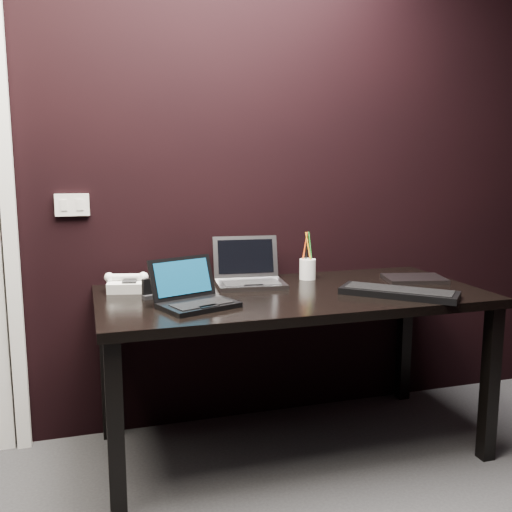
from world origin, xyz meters
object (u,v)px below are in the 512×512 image
object	(u,v)px
desk	(292,309)
mobile_phone	(148,291)
pen_cup	(308,268)
netbook	(194,297)
desk_phone	(127,284)
closed_laptop	(414,279)
ext_keyboard	(399,292)
silver_laptop	(249,276)

from	to	relation	value
desk	mobile_phone	bearing A→B (deg)	174.65
desk	pen_cup	size ratio (longest dim) A/B	7.23
netbook	desk_phone	xyz separation A→B (m)	(-0.24, 0.35, -0.00)
netbook	mobile_phone	world-z (taller)	netbook
desk_phone	mobile_phone	bearing A→B (deg)	-66.51
netbook	mobile_phone	xyz separation A→B (m)	(-0.16, 0.18, -0.01)
desk_phone	pen_cup	distance (m)	0.87
closed_laptop	mobile_phone	xyz separation A→B (m)	(-1.29, 0.00, 0.02)
desk	netbook	xyz separation A→B (m)	(-0.46, -0.12, 0.12)
ext_keyboard	mobile_phone	xyz separation A→B (m)	(-1.04, 0.26, 0.02)
desk_phone	pen_cup	bearing A→B (deg)	1.12
ext_keyboard	pen_cup	xyz separation A→B (m)	(-0.24, 0.45, 0.04)
netbook	pen_cup	size ratio (longest dim) A/B	1.52
desk_phone	pen_cup	xyz separation A→B (m)	(0.87, 0.02, 0.02)
desk	pen_cup	bearing A→B (deg)	54.71
netbook	desk_phone	size ratio (longest dim) A/B	1.80
desk_phone	pen_cup	world-z (taller)	pen_cup
ext_keyboard	desk_phone	world-z (taller)	desk_phone
netbook	desk_phone	bearing A→B (deg)	124.30
desk	closed_laptop	distance (m)	0.67
netbook	silver_laptop	size ratio (longest dim) A/B	1.05
desk	mobile_phone	size ratio (longest dim) A/B	20.17
ext_keyboard	desk_phone	bearing A→B (deg)	158.82
silver_laptop	pen_cup	bearing A→B (deg)	8.13
desk_phone	silver_laptop	bearing A→B (deg)	-2.81
desk_phone	desk	bearing A→B (deg)	-17.91
silver_laptop	closed_laptop	xyz separation A→B (m)	(0.80, -0.14, -0.03)
ext_keyboard	netbook	bearing A→B (deg)	174.50
pen_cup	netbook	bearing A→B (deg)	-150.17
silver_laptop	mobile_phone	size ratio (longest dim) A/B	4.06
closed_laptop	netbook	bearing A→B (deg)	-170.95
desk	netbook	world-z (taller)	netbook
ext_keyboard	desk_phone	distance (m)	1.20
netbook	pen_cup	distance (m)	0.73
silver_laptop	pen_cup	xyz separation A→B (m)	(0.31, 0.04, 0.01)
netbook	ext_keyboard	xyz separation A→B (m)	(0.88, -0.08, -0.02)
closed_laptop	ext_keyboard	bearing A→B (deg)	-132.52
desk	silver_laptop	xyz separation A→B (m)	(-0.14, 0.20, 0.12)
pen_cup	desk	bearing A→B (deg)	-125.29
silver_laptop	ext_keyboard	size ratio (longest dim) A/B	0.72
ext_keyboard	pen_cup	bearing A→B (deg)	118.34
closed_laptop	pen_cup	bearing A→B (deg)	158.92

